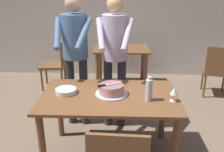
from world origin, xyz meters
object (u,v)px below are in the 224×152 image
object	(u,v)px
cake_on_platter	(111,90)
plate_stack	(66,91)
main_dining_table	(109,105)
person_standing_beside	(75,48)
cake_knife	(105,85)
person_cutting_cake	(115,49)
water_bottle	(149,90)
wine_glass_near	(174,92)
background_table	(121,56)
background_chair_0	(217,69)
background_chair_1	(57,62)

from	to	relation	value
cake_on_platter	plate_stack	distance (m)	0.48
main_dining_table	person_standing_beside	xyz separation A→B (m)	(-0.47, 0.68, 0.44)
cake_knife	person_cutting_cake	bearing A→B (deg)	82.84
plate_stack	person_standing_beside	world-z (taller)	person_standing_beside
plate_stack	water_bottle	distance (m)	0.87
cake_on_platter	cake_knife	xyz separation A→B (m)	(-0.07, -0.03, 0.06)
wine_glass_near	background_table	world-z (taller)	wine_glass_near
main_dining_table	cake_knife	world-z (taller)	cake_knife
main_dining_table	wine_glass_near	distance (m)	0.69
main_dining_table	background_chair_0	size ratio (longest dim) A/B	1.59
plate_stack	background_chair_0	size ratio (longest dim) A/B	0.24
person_standing_beside	background_chair_1	distance (m)	1.52
background_chair_0	main_dining_table	bearing A→B (deg)	-136.69
main_dining_table	background_chair_0	world-z (taller)	background_chair_0
plate_stack	person_standing_beside	distance (m)	0.71
cake_on_platter	background_table	size ratio (longest dim) A/B	0.34
main_dining_table	cake_knife	bearing A→B (deg)	-165.85
main_dining_table	plate_stack	bearing A→B (deg)	176.07
person_cutting_cake	person_standing_beside	xyz separation A→B (m)	(-0.50, 0.03, 0.00)
main_dining_table	wine_glass_near	world-z (taller)	wine_glass_near
person_cutting_cake	background_table	xyz separation A→B (m)	(0.09, 1.42, -0.50)
plate_stack	person_standing_beside	size ratio (longest dim) A/B	0.13
background_table	person_standing_beside	bearing A→B (deg)	-112.98
water_bottle	person_cutting_cake	distance (m)	0.86
cake_knife	plate_stack	xyz separation A→B (m)	(-0.42, 0.04, -0.09)
main_dining_table	wine_glass_near	size ratio (longest dim) A/B	9.93
main_dining_table	background_chair_0	bearing A→B (deg)	43.31
plate_stack	background_chair_1	distance (m)	2.02
person_cutting_cake	main_dining_table	bearing A→B (deg)	-93.38
cake_knife	background_chair_0	size ratio (longest dim) A/B	0.28
water_bottle	person_cutting_cake	size ratio (longest dim) A/B	0.15
cake_knife	background_chair_1	size ratio (longest dim) A/B	0.28
plate_stack	main_dining_table	bearing A→B (deg)	-3.93
cake_on_platter	person_standing_beside	bearing A→B (deg)	126.41
person_cutting_cake	background_chair_1	world-z (taller)	person_cutting_cake
main_dining_table	background_chair_1	world-z (taller)	background_chair_1
plate_stack	water_bottle	world-z (taller)	water_bottle
water_bottle	background_chair_1	distance (m)	2.54
cake_on_platter	background_chair_0	size ratio (longest dim) A/B	0.38
water_bottle	person_cutting_cake	xyz separation A→B (m)	(-0.36, 0.75, 0.21)
wine_glass_near	background_table	size ratio (longest dim) A/B	0.14
main_dining_table	cake_on_platter	size ratio (longest dim) A/B	4.21
background_table	person_cutting_cake	bearing A→B (deg)	-93.46
cake_on_platter	cake_knife	distance (m)	0.10
cake_knife	background_chair_1	world-z (taller)	background_chair_1
cake_knife	background_table	bearing A→B (deg)	85.36
water_bottle	background_table	distance (m)	2.21
plate_stack	wine_glass_near	distance (m)	1.11
cake_on_platter	person_cutting_cake	world-z (taller)	person_cutting_cake
cake_on_platter	wine_glass_near	size ratio (longest dim) A/B	2.36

